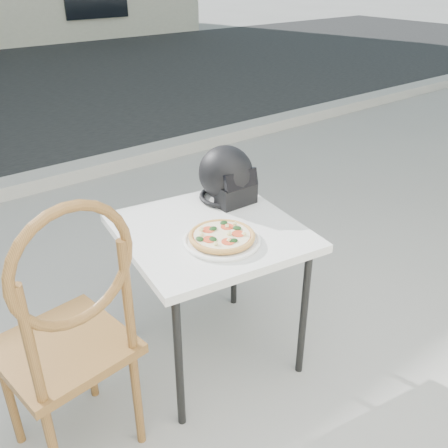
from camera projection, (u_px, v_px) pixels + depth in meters
cafe_table_main at (210, 241)px, 2.23m from camera, size 0.86×0.86×0.72m
plate at (222, 240)px, 2.09m from camera, size 0.43×0.43×0.02m
pizza at (222, 236)px, 2.08m from camera, size 0.37×0.37×0.03m
helmet at (227, 177)px, 2.41m from camera, size 0.27×0.28×0.27m
cafe_chair_main at (69, 328)px, 1.72m from camera, size 0.50×0.50×1.16m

